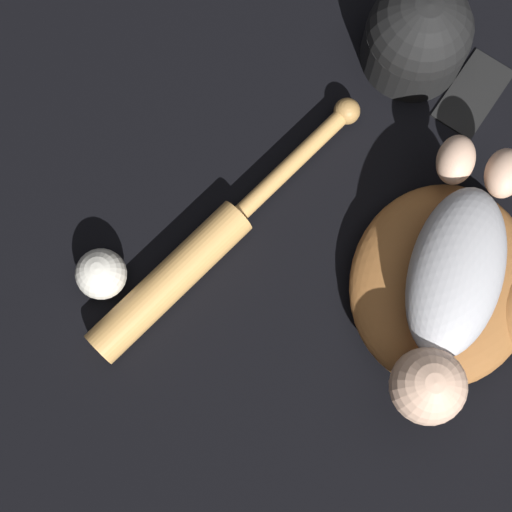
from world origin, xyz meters
TOP-DOWN VIEW (x-y plane):
  - ground_plane at (0.00, 0.00)m, footprint 6.00×6.00m
  - baseball_glove at (-0.03, -0.02)m, footprint 0.31×0.32m
  - baby_figure at (-0.01, -0.04)m, footprint 0.39×0.15m
  - baseball_bat at (0.06, -0.37)m, footprint 0.48×0.23m
  - baseball at (0.14, -0.48)m, footprint 0.07×0.07m
  - baseball_cap at (-0.35, -0.20)m, footprint 0.17×0.23m

SIDE VIEW (x-z plane):
  - ground_plane at x=0.00m, z-range 0.00..0.00m
  - baseball_bat at x=0.06m, z-range 0.00..0.05m
  - baseball at x=0.14m, z-range 0.00..0.07m
  - baseball_glove at x=-0.03m, z-range 0.00..0.08m
  - baseball_cap at x=-0.35m, z-range -0.01..0.14m
  - baby_figure at x=-0.01m, z-range 0.07..0.17m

